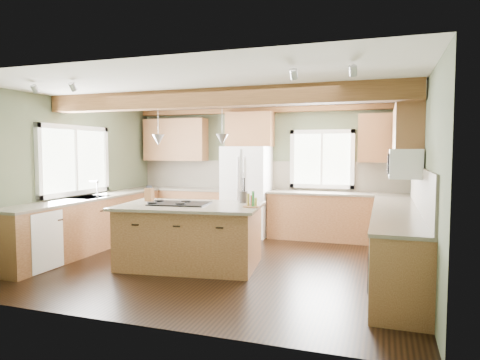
% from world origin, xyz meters
% --- Properties ---
extents(floor, '(5.60, 5.60, 0.00)m').
position_xyz_m(floor, '(0.00, 0.00, 0.00)').
color(floor, black).
rests_on(floor, ground).
extents(ceiling, '(5.60, 5.60, 0.00)m').
position_xyz_m(ceiling, '(0.00, 0.00, 2.60)').
color(ceiling, silver).
rests_on(ceiling, wall_back).
extents(wall_back, '(5.60, 0.00, 5.60)m').
position_xyz_m(wall_back, '(0.00, 2.50, 1.30)').
color(wall_back, '#4C563D').
rests_on(wall_back, ground).
extents(wall_left, '(0.00, 5.00, 5.00)m').
position_xyz_m(wall_left, '(-2.80, 0.00, 1.30)').
color(wall_left, '#4C563D').
rests_on(wall_left, ground).
extents(wall_right, '(0.00, 5.00, 5.00)m').
position_xyz_m(wall_right, '(2.80, 0.00, 1.30)').
color(wall_right, '#4C563D').
rests_on(wall_right, ground).
extents(ceiling_beam, '(5.55, 0.26, 0.26)m').
position_xyz_m(ceiling_beam, '(0.00, -0.33, 2.47)').
color(ceiling_beam, '#4D2D16').
rests_on(ceiling_beam, ceiling).
extents(soffit_trim, '(5.55, 0.20, 0.10)m').
position_xyz_m(soffit_trim, '(0.00, 2.40, 2.54)').
color(soffit_trim, '#4D2D16').
rests_on(soffit_trim, ceiling).
extents(backsplash_back, '(5.58, 0.03, 0.58)m').
position_xyz_m(backsplash_back, '(0.00, 2.48, 1.21)').
color(backsplash_back, brown).
rests_on(backsplash_back, wall_back).
extents(backsplash_right, '(0.03, 3.70, 0.58)m').
position_xyz_m(backsplash_right, '(2.78, 0.05, 1.21)').
color(backsplash_right, brown).
rests_on(backsplash_right, wall_right).
extents(base_cab_back_left, '(2.02, 0.60, 0.88)m').
position_xyz_m(base_cab_back_left, '(-1.79, 2.20, 0.44)').
color(base_cab_back_left, brown).
rests_on(base_cab_back_left, floor).
extents(counter_back_left, '(2.06, 0.64, 0.04)m').
position_xyz_m(counter_back_left, '(-1.79, 2.20, 0.90)').
color(counter_back_left, '#474134').
rests_on(counter_back_left, base_cab_back_left).
extents(base_cab_back_right, '(2.62, 0.60, 0.88)m').
position_xyz_m(base_cab_back_right, '(1.49, 2.20, 0.44)').
color(base_cab_back_right, brown).
rests_on(base_cab_back_right, floor).
extents(counter_back_right, '(2.66, 0.64, 0.04)m').
position_xyz_m(counter_back_right, '(1.49, 2.20, 0.90)').
color(counter_back_right, '#474134').
rests_on(counter_back_right, base_cab_back_right).
extents(base_cab_left, '(0.60, 3.70, 0.88)m').
position_xyz_m(base_cab_left, '(-2.50, 0.05, 0.44)').
color(base_cab_left, brown).
rests_on(base_cab_left, floor).
extents(counter_left, '(0.64, 3.74, 0.04)m').
position_xyz_m(counter_left, '(-2.50, 0.05, 0.90)').
color(counter_left, '#474134').
rests_on(counter_left, base_cab_left).
extents(base_cab_right, '(0.60, 3.70, 0.88)m').
position_xyz_m(base_cab_right, '(2.50, 0.05, 0.44)').
color(base_cab_right, brown).
rests_on(base_cab_right, floor).
extents(counter_right, '(0.64, 3.74, 0.04)m').
position_xyz_m(counter_right, '(2.50, 0.05, 0.90)').
color(counter_right, '#474134').
rests_on(counter_right, base_cab_right).
extents(upper_cab_back_left, '(1.40, 0.35, 0.90)m').
position_xyz_m(upper_cab_back_left, '(-1.99, 2.33, 1.95)').
color(upper_cab_back_left, brown).
rests_on(upper_cab_back_left, wall_back).
extents(upper_cab_over_fridge, '(0.96, 0.35, 0.70)m').
position_xyz_m(upper_cab_over_fridge, '(-0.30, 2.33, 2.15)').
color(upper_cab_over_fridge, brown).
rests_on(upper_cab_over_fridge, wall_back).
extents(upper_cab_right, '(0.35, 2.20, 0.90)m').
position_xyz_m(upper_cab_right, '(2.62, 0.90, 1.95)').
color(upper_cab_right, brown).
rests_on(upper_cab_right, wall_right).
extents(upper_cab_back_corner, '(0.90, 0.35, 0.90)m').
position_xyz_m(upper_cab_back_corner, '(2.30, 2.33, 1.95)').
color(upper_cab_back_corner, brown).
rests_on(upper_cab_back_corner, wall_back).
extents(window_left, '(0.04, 1.60, 1.05)m').
position_xyz_m(window_left, '(-2.78, 0.05, 1.55)').
color(window_left, white).
rests_on(window_left, wall_left).
extents(window_back, '(1.10, 0.04, 1.00)m').
position_xyz_m(window_back, '(1.15, 2.48, 1.55)').
color(window_back, white).
rests_on(window_back, wall_back).
extents(sink, '(0.50, 0.65, 0.03)m').
position_xyz_m(sink, '(-2.50, 0.05, 0.91)').
color(sink, '#262628').
rests_on(sink, counter_left).
extents(faucet, '(0.02, 0.02, 0.28)m').
position_xyz_m(faucet, '(-2.32, 0.05, 1.05)').
color(faucet, '#B2B2B7').
rests_on(faucet, sink).
extents(dishwasher, '(0.60, 0.60, 0.84)m').
position_xyz_m(dishwasher, '(-2.49, -1.25, 0.43)').
color(dishwasher, white).
rests_on(dishwasher, floor).
extents(oven, '(0.60, 0.72, 0.84)m').
position_xyz_m(oven, '(2.49, -1.25, 0.43)').
color(oven, white).
rests_on(oven, floor).
extents(microwave, '(0.40, 0.70, 0.38)m').
position_xyz_m(microwave, '(2.58, -0.05, 1.55)').
color(microwave, white).
rests_on(microwave, wall_right).
extents(pendant_left, '(0.18, 0.18, 0.16)m').
position_xyz_m(pendant_left, '(-0.89, -0.39, 1.88)').
color(pendant_left, '#B2B2B7').
rests_on(pendant_left, ceiling).
extents(pendant_right, '(0.18, 0.18, 0.16)m').
position_xyz_m(pendant_right, '(0.09, -0.27, 1.88)').
color(pendant_right, '#B2B2B7').
rests_on(pendant_right, ceiling).
extents(refrigerator, '(0.90, 0.74, 1.80)m').
position_xyz_m(refrigerator, '(-0.30, 2.12, 0.90)').
color(refrigerator, white).
rests_on(refrigerator, floor).
extents(island, '(2.10, 1.44, 0.88)m').
position_xyz_m(island, '(-0.40, -0.33, 0.44)').
color(island, brown).
rests_on(island, floor).
extents(island_top, '(2.24, 1.58, 0.04)m').
position_xyz_m(island_top, '(-0.40, -0.33, 0.90)').
color(island_top, '#474134').
rests_on(island_top, island).
extents(cooktop, '(0.91, 0.67, 0.02)m').
position_xyz_m(cooktop, '(-0.56, -0.35, 0.93)').
color(cooktop, black).
rests_on(cooktop, island_top).
extents(knife_block, '(0.13, 0.10, 0.20)m').
position_xyz_m(knife_block, '(-1.19, -0.15, 1.02)').
color(knife_block, brown).
rests_on(knife_block, island_top).
extents(utensil_crock, '(0.14, 0.14, 0.17)m').
position_xyz_m(utensil_crock, '(0.28, 0.13, 1.01)').
color(utensil_crock, '#372F2C').
rests_on(utensil_crock, island_top).
extents(bottle_tray, '(0.28, 0.28, 0.21)m').
position_xyz_m(bottle_tray, '(0.54, -0.31, 1.03)').
color(bottle_tray, brown).
rests_on(bottle_tray, island_top).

